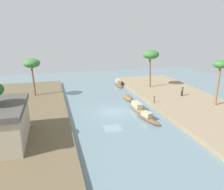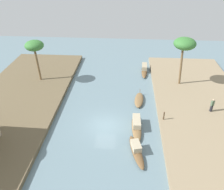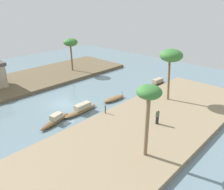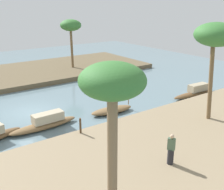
% 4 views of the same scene
% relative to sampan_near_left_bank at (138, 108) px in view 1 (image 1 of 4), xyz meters
% --- Properties ---
extents(river_water, '(64.26, 64.26, 0.00)m').
position_rel_sampan_near_left_bank_xyz_m(river_water, '(0.22, 3.65, -0.43)').
color(river_water, slate).
rests_on(river_water, ground).
extents(riverbank_left, '(39.68, 11.93, 0.54)m').
position_rel_sampan_near_left_bank_xyz_m(riverbank_left, '(0.22, -8.64, -0.16)').
color(riverbank_left, '#937F60').
rests_on(riverbank_left, ground).
extents(riverbank_right, '(39.68, 11.93, 0.54)m').
position_rel_sampan_near_left_bank_xyz_m(riverbank_right, '(0.22, 15.94, -0.16)').
color(riverbank_right, brown).
rests_on(riverbank_right, ground).
extents(sampan_near_left_bank, '(5.17, 1.22, 1.14)m').
position_rel_sampan_near_left_bank_xyz_m(sampan_near_left_bank, '(0.00, 0.00, 0.00)').
color(sampan_near_left_bank, brown).
rests_on(sampan_near_left_bank, river_water).
extents(sampan_open_hull, '(4.75, 1.99, 1.09)m').
position_rel_sampan_near_left_bank_xyz_m(sampan_open_hull, '(-3.87, 0.09, -0.04)').
color(sampan_open_hull, brown).
rests_on(sampan_open_hull, river_water).
extents(sampan_with_red_awning, '(5.28, 1.17, 1.16)m').
position_rel_sampan_near_left_bank_xyz_m(sampan_with_red_awning, '(14.95, -1.59, 0.01)').
color(sampan_with_red_awning, brown).
rests_on(sampan_with_red_awning, river_water).
extents(sampan_foreground, '(3.84, 1.51, 1.03)m').
position_rel_sampan_near_left_bank_xyz_m(sampan_foreground, '(5.67, -0.45, -0.17)').
color(sampan_foreground, brown).
rests_on(sampan_foreground, river_water).
extents(person_on_near_bank, '(0.46, 0.46, 1.75)m').
position_rel_sampan_near_left_bank_xyz_m(person_on_near_bank, '(3.31, -9.20, 0.88)').
color(person_on_near_bank, '#232328').
rests_on(person_on_near_bank, riverbank_left).
extents(mooring_post, '(0.14, 0.14, 1.05)m').
position_rel_sampan_near_left_bank_xyz_m(mooring_post, '(1.19, -3.16, 0.64)').
color(mooring_post, '#4C3823').
rests_on(mooring_post, riverbank_left).
extents(palm_tree_left_near, '(2.09, 2.09, 6.64)m').
position_rel_sampan_near_left_bank_xyz_m(palm_tree_left_near, '(-2.15, -11.48, 5.80)').
color(palm_tree_left_near, '#7F6647').
rests_on(palm_tree_left_near, riverbank_left).
extents(palm_tree_left_far, '(3.04, 3.04, 7.02)m').
position_rel_sampan_near_left_bank_xyz_m(palm_tree_left_far, '(10.23, -6.39, 6.18)').
color(palm_tree_left_far, brown).
rests_on(palm_tree_left_far, riverbank_left).
extents(palm_tree_right_short, '(2.69, 2.69, 6.20)m').
position_rel_sampan_near_left_bank_xyz_m(palm_tree_right_short, '(9.99, 14.66, 5.44)').
color(palm_tree_right_short, brown).
rests_on(palm_tree_right_short, riverbank_right).
extents(riverside_building, '(7.88, 5.20, 3.97)m').
position_rel_sampan_near_left_bank_xyz_m(riverside_building, '(-6.44, 17.02, 2.12)').
color(riverside_building, tan).
rests_on(riverside_building, riverbank_right).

